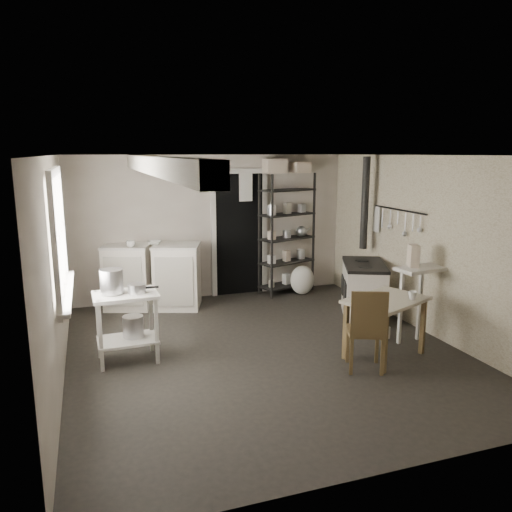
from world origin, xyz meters
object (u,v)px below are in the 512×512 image
object	(u,v)px
stockpot	(112,281)
shelf_rack	(287,237)
prep_table	(127,327)
base_cabinets	(153,278)
chair	(366,327)
work_table	(385,325)
flour_sack	(302,280)
stove	(364,287)

from	to	relation	value
stockpot	shelf_rack	distance (m)	3.58
prep_table	base_cabinets	size ratio (longest dim) A/B	0.54
prep_table	base_cabinets	xyz separation A→B (m)	(0.54, 1.96, 0.06)
prep_table	base_cabinets	distance (m)	2.04
stockpot	chair	world-z (taller)	stockpot
prep_table	shelf_rack	bearing A→B (deg)	36.80
work_table	flour_sack	xyz separation A→B (m)	(0.16, 2.70, -0.14)
base_cabinets	stove	distance (m)	3.15
prep_table	work_table	distance (m)	2.95
work_table	chair	xyz separation A→B (m)	(-0.40, -0.23, 0.10)
flour_sack	work_table	bearing A→B (deg)	-93.39
shelf_rack	stove	distance (m)	1.75
work_table	stockpot	bearing A→B (deg)	164.04
stove	work_table	bearing A→B (deg)	-86.69
stockpot	work_table	distance (m)	3.14
shelf_rack	base_cabinets	bearing A→B (deg)	164.67
shelf_rack	flour_sack	xyz separation A→B (m)	(0.20, -0.21, -0.71)
stockpot	chair	xyz separation A→B (m)	(2.57, -1.08, -0.45)
stockpot	prep_table	bearing A→B (deg)	-10.58
flour_sack	base_cabinets	bearing A→B (deg)	177.90
flour_sack	chair	bearing A→B (deg)	-100.78
base_cabinets	work_table	world-z (taller)	base_cabinets
work_table	chair	bearing A→B (deg)	-149.89
stockpot	chair	distance (m)	2.82
base_cabinets	stove	bearing A→B (deg)	-9.47
stockpot	flour_sack	bearing A→B (deg)	30.59
work_table	stove	bearing A→B (deg)	69.16
prep_table	chair	size ratio (longest dim) A/B	0.86
shelf_rack	work_table	xyz separation A→B (m)	(0.04, -2.91, -0.57)
prep_table	stove	distance (m)	3.37
shelf_rack	flour_sack	size ratio (longest dim) A/B	4.11
base_cabinets	shelf_rack	world-z (taller)	shelf_rack
base_cabinets	shelf_rack	size ratio (longest dim) A/B	0.74
base_cabinets	flour_sack	bearing A→B (deg)	16.09
work_table	base_cabinets	bearing A→B (deg)	129.38
base_cabinets	chair	bearing A→B (deg)	-39.75
flour_sack	stockpot	bearing A→B (deg)	-149.41
prep_table	stove	world-z (taller)	stove
stove	chair	bearing A→B (deg)	-95.97
stockpot	flour_sack	xyz separation A→B (m)	(3.13, 1.85, -0.70)
prep_table	work_table	size ratio (longest dim) A/B	0.87
shelf_rack	chair	size ratio (longest dim) A/B	2.16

